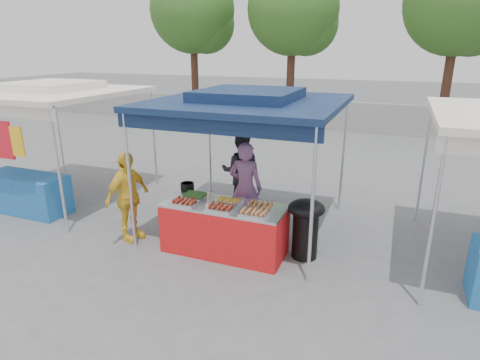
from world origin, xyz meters
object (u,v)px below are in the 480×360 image
at_px(vendor_woman, 245,188).
at_px(cooking_pot, 187,187).
at_px(wok_burner, 306,224).
at_px(customer_person, 128,197).
at_px(vendor_table, 224,228).
at_px(helper_man, 241,171).

bearing_deg(vendor_woman, cooking_pot, 26.45).
height_order(wok_burner, vendor_woman, vendor_woman).
bearing_deg(customer_person, vendor_table, -73.67).
bearing_deg(wok_burner, helper_man, 138.78).
bearing_deg(vendor_table, customer_person, -173.97).
height_order(helper_man, customer_person, helper_man).
height_order(wok_burner, helper_man, helper_man).
distance_m(wok_burner, helper_man, 2.30).
xyz_separation_m(wok_burner, customer_person, (-3.01, -0.51, 0.21)).
height_order(vendor_table, customer_person, customer_person).
relative_size(vendor_woman, helper_man, 1.02).
height_order(wok_burner, customer_person, customer_person).
xyz_separation_m(vendor_woman, helper_man, (-0.47, 0.96, -0.02)).
bearing_deg(helper_man, wok_burner, 121.91).
xyz_separation_m(cooking_pot, helper_man, (0.43, 1.47, -0.09)).
height_order(vendor_table, helper_man, helper_man).
height_order(cooking_pot, helper_man, helper_man).
xyz_separation_m(cooking_pot, customer_person, (-0.87, -0.56, -0.12)).
relative_size(vendor_table, customer_person, 1.25).
bearing_deg(customer_person, cooking_pot, -46.93).
height_order(vendor_woman, helper_man, vendor_woman).
relative_size(vendor_table, helper_man, 1.20).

